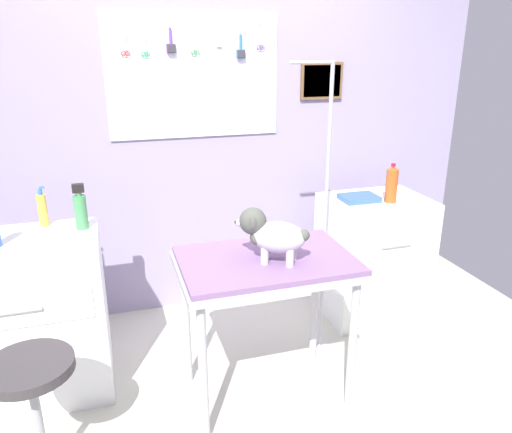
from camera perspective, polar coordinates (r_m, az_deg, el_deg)
ground at (r=2.83m, az=0.22°, el=-21.71°), size 4.40×4.00×0.04m
rear_wall_panel at (r=3.44m, az=-6.13°, el=7.91°), size 4.00×0.11×2.30m
grooming_table at (r=2.53m, az=1.19°, el=-6.72°), size 0.89×0.60×0.82m
grooming_arm at (r=2.92m, az=7.77°, el=-1.20°), size 0.30×0.11×1.75m
dog at (r=2.40m, az=1.72°, el=-2.01°), size 0.35×0.28×0.27m
counter_left at (r=2.98m, az=-24.66°, el=-10.52°), size 0.80×0.58×0.88m
cabinet_right at (r=3.57m, az=13.26°, el=-4.50°), size 0.68×0.54×0.85m
stool at (r=2.35m, az=-24.41°, el=-17.16°), size 0.36×0.36×0.61m
shampoo_bottle at (r=2.95m, az=-23.34°, el=0.74°), size 0.05×0.05×0.22m
detangler_spray at (r=2.82m, az=-19.53°, el=0.76°), size 0.07×0.07×0.25m
soda_bottle at (r=3.34m, az=15.33°, el=3.58°), size 0.08×0.08×0.26m
supply_tray at (r=3.36m, az=11.76°, el=2.10°), size 0.24×0.18×0.04m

